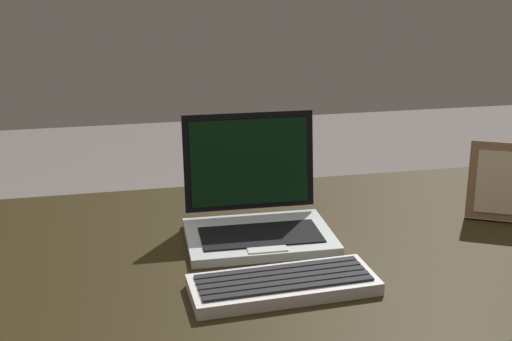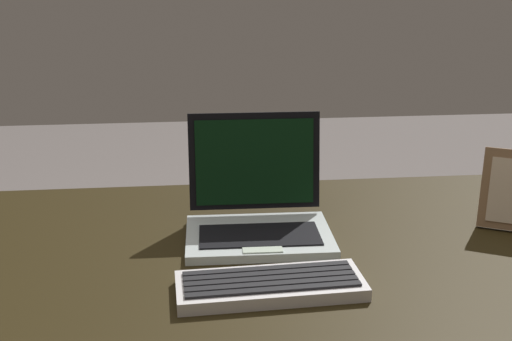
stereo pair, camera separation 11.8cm
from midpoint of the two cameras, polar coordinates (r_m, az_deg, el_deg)
The scene contains 3 objects.
desk at distance 1.23m, azimuth 1.70°, elevation -11.29°, with size 1.43×0.74×0.74m.
laptop_front at distance 1.23m, azimuth 2.87°, elevation -3.75°, with size 0.28×0.23×0.22m.
external_keyboard at distance 1.04m, azimuth 4.57°, elevation -10.23°, with size 0.31×0.13×0.03m.
Camera 2 is at (-0.09, -1.07, 1.25)m, focal length 44.92 mm.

